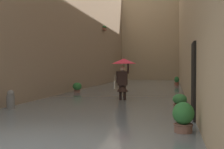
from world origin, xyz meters
TOP-DOWN VIEW (x-y plane):
  - ground_plane at (0.00, -14.12)m, footprint 70.60×70.60m
  - flood_water at (0.00, -14.12)m, footprint 6.94×34.24m
  - building_facade_right at (3.97, -14.12)m, footprint 2.04×32.24m
  - building_facade_far at (0.00, -29.14)m, footprint 9.74×1.80m
  - person_wading at (-0.47, -7.77)m, footprint 1.03×1.03m
  - potted_plant_mid_left at (-2.77, -18.81)m, footprint 0.36×0.36m
  - potted_plant_near_left at (-2.74, -6.12)m, footprint 0.49×0.49m
  - potted_plant_far_left at (-2.72, -1.79)m, footprint 0.45×0.45m
  - potted_plant_mid_right at (2.55, -10.85)m, footprint 0.48×0.48m
  - mooring_bollard at (2.68, -4.28)m, footprint 0.26×0.26m

SIDE VIEW (x-z plane):
  - ground_plane at x=0.00m, z-range 0.00..0.00m
  - flood_water at x=0.00m, z-range 0.00..0.17m
  - potted_plant_near_left at x=-2.74m, z-range 0.02..0.62m
  - mooring_bollard at x=2.68m, z-range 0.00..0.80m
  - potted_plant_mid_right at x=2.55m, z-range 0.06..0.78m
  - potted_plant_far_left at x=-2.72m, z-range 0.03..0.84m
  - potted_plant_mid_left at x=-2.77m, z-range 0.02..0.86m
  - person_wading at x=-0.47m, z-range 0.40..2.38m
  - building_facade_far at x=0.00m, z-range 0.00..9.44m
  - building_facade_right at x=3.97m, z-range 0.00..11.34m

